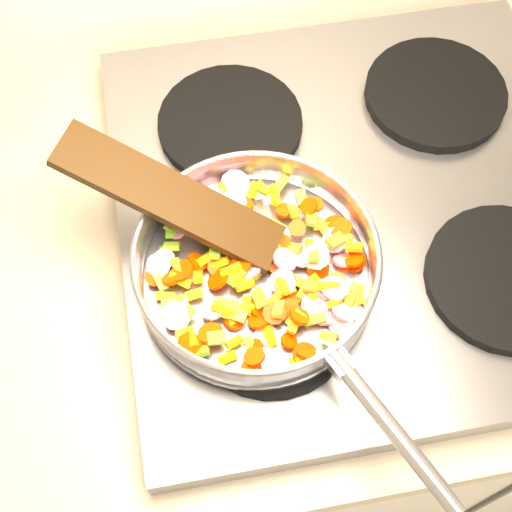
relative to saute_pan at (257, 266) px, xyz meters
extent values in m
cube|color=#939399|center=(0.15, 0.09, -0.07)|extent=(0.60, 0.60, 0.04)
cylinder|color=black|center=(0.01, -0.05, -0.04)|extent=(0.19, 0.19, 0.02)
cylinder|color=black|center=(0.29, -0.05, -0.04)|extent=(0.19, 0.19, 0.02)
cylinder|color=black|center=(0.01, 0.23, -0.04)|extent=(0.19, 0.19, 0.02)
cylinder|color=black|center=(0.29, 0.23, -0.04)|extent=(0.19, 0.19, 0.02)
cylinder|color=#9E9EA5|center=(0.00, 0.00, -0.03)|extent=(0.27, 0.27, 0.01)
torus|color=#9E9EA5|center=(0.00, 0.00, 0.00)|extent=(0.32, 0.32, 0.05)
torus|color=#9E9EA5|center=(0.00, 0.00, 0.02)|extent=(0.28, 0.28, 0.01)
cylinder|color=#9E9EA5|center=(0.10, -0.21, 0.02)|extent=(0.10, 0.18, 0.02)
cube|color=#9E9EA5|center=(0.06, -0.13, 0.01)|extent=(0.03, 0.04, 0.02)
cylinder|color=#FB3300|center=(0.03, -0.05, -0.02)|extent=(0.03, 0.02, 0.02)
cylinder|color=red|center=(-0.01, -0.04, -0.02)|extent=(0.04, 0.04, 0.02)
cylinder|color=red|center=(-0.03, 0.12, -0.02)|extent=(0.05, 0.05, 0.01)
cylinder|color=#FB3300|center=(0.08, 0.07, -0.01)|extent=(0.02, 0.02, 0.01)
cylinder|color=#FB3300|center=(-0.02, 0.09, -0.01)|extent=(0.03, 0.03, 0.01)
cube|color=#6D9F20|center=(-0.10, 0.05, -0.02)|extent=(0.02, 0.02, 0.02)
cube|color=yellow|center=(-0.04, 0.02, -0.01)|extent=(0.02, 0.01, 0.02)
cube|color=yellow|center=(0.03, -0.02, -0.01)|extent=(0.02, 0.03, 0.02)
cube|color=yellow|center=(0.06, 0.07, -0.01)|extent=(0.01, 0.02, 0.01)
cylinder|color=red|center=(-0.01, 0.11, 0.00)|extent=(0.05, 0.05, 0.03)
cube|color=#6D9F20|center=(-0.08, -0.08, -0.01)|extent=(0.02, 0.02, 0.02)
cube|color=#6D9F20|center=(-0.02, 0.03, -0.02)|extent=(0.02, 0.02, 0.01)
cylinder|color=#FB3300|center=(0.00, -0.04, -0.02)|extent=(0.03, 0.03, 0.02)
cylinder|color=#FB3300|center=(0.01, -0.06, -0.01)|extent=(0.03, 0.03, 0.01)
cylinder|color=red|center=(0.10, 0.00, -0.02)|extent=(0.04, 0.03, 0.02)
cylinder|color=#FB3300|center=(0.08, -0.03, -0.01)|extent=(0.03, 0.03, 0.01)
cylinder|color=#FB3300|center=(0.03, -0.06, -0.02)|extent=(0.04, 0.03, 0.02)
cube|color=yellow|center=(-0.04, -0.08, -0.01)|extent=(0.02, 0.02, 0.01)
cube|color=#6D9F20|center=(0.00, 0.04, -0.01)|extent=(0.01, 0.02, 0.02)
cylinder|color=red|center=(0.10, 0.02, -0.01)|extent=(0.04, 0.04, 0.02)
cube|color=yellow|center=(-0.08, -0.07, 0.00)|extent=(0.01, 0.02, 0.01)
cube|color=#6D9F20|center=(0.10, -0.05, -0.01)|extent=(0.02, 0.02, 0.02)
cylinder|color=#FB3300|center=(0.02, -0.09, -0.02)|extent=(0.02, 0.03, 0.02)
cube|color=yellow|center=(-0.10, 0.03, -0.01)|extent=(0.01, 0.02, 0.01)
cylinder|color=#FB3300|center=(0.02, -0.05, -0.02)|extent=(0.03, 0.03, 0.02)
cube|color=yellow|center=(0.02, 0.10, 0.00)|extent=(0.02, 0.03, 0.01)
cube|color=yellow|center=(-0.05, -0.09, -0.02)|extent=(0.02, 0.01, 0.01)
cylinder|color=red|center=(-0.07, 0.09, -0.02)|extent=(0.04, 0.04, 0.01)
cylinder|color=red|center=(-0.04, 0.07, 0.00)|extent=(0.05, 0.05, 0.02)
cylinder|color=#FB3300|center=(0.04, 0.07, -0.01)|extent=(0.02, 0.02, 0.01)
cylinder|color=#FB3300|center=(-0.02, 0.06, -0.01)|extent=(0.03, 0.04, 0.03)
cube|color=#6D9F20|center=(0.07, 0.00, -0.01)|extent=(0.02, 0.02, 0.01)
cube|color=#6D9F20|center=(-0.09, 0.05, -0.01)|extent=(0.02, 0.02, 0.01)
cube|color=yellow|center=(0.09, 0.04, -0.02)|extent=(0.02, 0.02, 0.02)
cube|color=#6D9F20|center=(0.07, 0.05, -0.01)|extent=(0.02, 0.02, 0.01)
cube|color=#6D9F20|center=(-0.09, -0.04, -0.01)|extent=(0.03, 0.03, 0.02)
cylinder|color=#FB3300|center=(0.06, 0.01, -0.02)|extent=(0.03, 0.03, 0.02)
cube|color=#6D9F20|center=(-0.04, 0.03, 0.00)|extent=(0.02, 0.02, 0.01)
cube|color=yellow|center=(0.03, -0.11, -0.01)|extent=(0.02, 0.01, 0.02)
cylinder|color=#FB3300|center=(0.03, -0.11, -0.01)|extent=(0.03, 0.03, 0.02)
cube|color=#6D9F20|center=(-0.09, 0.07, 0.00)|extent=(0.02, 0.02, 0.01)
cube|color=yellow|center=(-0.02, -0.04, -0.01)|extent=(0.03, 0.02, 0.01)
cube|color=yellow|center=(-0.08, -0.08, -0.02)|extent=(0.01, 0.03, 0.01)
cube|color=yellow|center=(-0.07, 0.01, -0.02)|extent=(0.01, 0.03, 0.02)
cube|color=yellow|center=(0.05, -0.07, -0.01)|extent=(0.02, 0.01, 0.01)
cube|color=#6D9F20|center=(-0.03, -0.05, -0.01)|extent=(0.02, 0.02, 0.01)
cylinder|color=red|center=(-0.08, 0.07, -0.01)|extent=(0.03, 0.04, 0.03)
cube|color=#6D9F20|center=(-0.09, 0.07, -0.01)|extent=(0.02, 0.02, 0.02)
cylinder|color=red|center=(-0.06, -0.04, -0.01)|extent=(0.03, 0.03, 0.01)
cylinder|color=#FB3300|center=(-0.04, 0.02, -0.02)|extent=(0.03, 0.03, 0.01)
cube|color=yellow|center=(0.09, 0.05, -0.02)|extent=(0.02, 0.01, 0.01)
cylinder|color=#FB3300|center=(0.06, 0.04, -0.01)|extent=(0.03, 0.03, 0.01)
cylinder|color=red|center=(-0.04, 0.10, -0.01)|extent=(0.03, 0.03, 0.03)
cube|color=#6D9F20|center=(-0.05, 0.06, -0.02)|extent=(0.02, 0.02, 0.01)
cube|color=yellow|center=(0.06, -0.04, -0.01)|extent=(0.02, 0.02, 0.01)
cylinder|color=#FB3300|center=(-0.05, 0.00, -0.01)|extent=(0.03, 0.03, 0.02)
cube|color=#6D9F20|center=(0.07, 0.09, -0.02)|extent=(0.01, 0.02, 0.01)
cube|color=yellow|center=(-0.04, -0.05, -0.02)|extent=(0.02, 0.02, 0.01)
cylinder|color=red|center=(0.06, -0.05, -0.02)|extent=(0.04, 0.04, 0.02)
cube|color=yellow|center=(-0.03, 0.09, 0.00)|extent=(0.02, 0.02, 0.01)
cube|color=yellow|center=(-0.01, -0.03, -0.02)|extent=(0.02, 0.02, 0.01)
cube|color=yellow|center=(0.00, -0.08, -0.02)|extent=(0.02, 0.02, 0.02)
cylinder|color=red|center=(-0.11, 0.02, -0.01)|extent=(0.04, 0.04, 0.02)
cylinder|color=red|center=(-0.01, 0.09, -0.01)|extent=(0.05, 0.05, 0.02)
cube|color=yellow|center=(-0.02, -0.01, 0.00)|extent=(0.02, 0.02, 0.02)
cube|color=#6D9F20|center=(0.01, 0.11, -0.01)|extent=(0.02, 0.02, 0.01)
cylinder|color=red|center=(-0.01, 0.01, -0.01)|extent=(0.04, 0.05, 0.02)
cylinder|color=#FB3300|center=(-0.10, 0.01, -0.01)|extent=(0.02, 0.02, 0.02)
cube|color=yellow|center=(0.02, -0.03, 0.00)|extent=(0.01, 0.02, 0.01)
cube|color=#6D9F20|center=(0.05, -0.03, 0.00)|extent=(0.02, 0.01, 0.01)
cube|color=#6D9F20|center=(0.06, -0.09, -0.01)|extent=(0.02, 0.02, 0.01)
cylinder|color=red|center=(-0.10, -0.04, -0.01)|extent=(0.05, 0.04, 0.02)
cylinder|color=red|center=(0.09, -0.07, -0.01)|extent=(0.04, 0.04, 0.02)
cube|color=yellow|center=(0.07, -0.04, 0.00)|extent=(0.03, 0.01, 0.02)
cube|color=yellow|center=(-0.05, -0.04, -0.01)|extent=(0.03, 0.02, 0.02)
cylinder|color=#FB3300|center=(-0.02, -0.09, -0.02)|extent=(0.02, 0.02, 0.01)
cylinder|color=#FB3300|center=(0.11, -0.01, -0.01)|extent=(0.03, 0.03, 0.02)
cylinder|color=#FB3300|center=(0.07, -0.01, -0.02)|extent=(0.04, 0.03, 0.03)
cylinder|color=red|center=(-0.04, 0.10, 0.00)|extent=(0.04, 0.04, 0.02)
cylinder|color=#FB3300|center=(-0.02, 0.01, -0.02)|extent=(0.03, 0.03, 0.01)
cube|color=#6D9F20|center=(-0.09, 0.02, -0.01)|extent=(0.02, 0.03, 0.01)
cube|color=yellow|center=(-0.11, 0.02, -0.02)|extent=(0.02, 0.03, 0.01)
cylinder|color=#FB3300|center=(0.03, -0.04, -0.02)|extent=(0.03, 0.03, 0.01)
cylinder|color=#FB3300|center=(0.10, 0.05, -0.02)|extent=(0.04, 0.04, 0.01)
cylinder|color=#FB3300|center=(0.02, 0.01, -0.02)|extent=(0.03, 0.03, 0.01)
cube|color=yellow|center=(0.05, 0.11, -0.01)|extent=(0.03, 0.03, 0.01)
cube|color=#6D9F20|center=(-0.08, -0.07, -0.02)|extent=(0.02, 0.03, 0.02)
cube|color=#6D9F20|center=(-0.11, -0.04, -0.02)|extent=(0.02, 0.03, 0.01)
cube|color=#6D9F20|center=(0.03, -0.07, -0.01)|extent=(0.02, 0.02, 0.02)
cube|color=yellow|center=(-0.11, -0.01, -0.02)|extent=(0.02, 0.01, 0.02)
cube|color=#6D9F20|center=(-0.04, -0.04, -0.01)|extent=(0.02, 0.02, 0.01)
cube|color=yellow|center=(-0.02, -0.02, -0.01)|extent=(0.02, 0.02, 0.01)
cube|color=#6D9F20|center=(-0.10, -0.02, -0.02)|extent=(0.02, 0.01, 0.01)
cube|color=yellow|center=(0.06, -0.02, -0.01)|extent=(0.02, 0.02, 0.02)
cube|color=yellow|center=(-0.09, 0.00, -0.01)|extent=(0.03, 0.03, 0.01)
cylinder|color=#FB3300|center=(0.03, 0.03, -0.02)|extent=(0.02, 0.03, 0.01)
cube|color=yellow|center=(0.02, 0.02, -0.01)|extent=(0.02, 0.02, 0.01)
cube|color=#6D9F20|center=(-0.09, -0.06, -0.02)|extent=(0.02, 0.01, 0.02)
cylinder|color=#FB3300|center=(-0.02, 0.01, 0.00)|extent=(0.03, 0.03, 0.02)
cube|color=#6D9F20|center=(0.01, -0.05, -0.02)|extent=(0.01, 0.02, 0.02)
cylinder|color=#FB3300|center=(-0.11, 0.01, -0.01)|extent=(0.03, 0.03, 0.02)
cube|color=#6D9F20|center=(-0.10, -0.02, -0.01)|extent=(0.02, 0.02, 0.01)
cube|color=#6D9F20|center=(-0.04, -0.04, -0.01)|extent=(0.03, 0.02, 0.01)
cylinder|color=#FB3300|center=(0.07, 0.00, -0.02)|extent=(0.03, 0.03, 0.02)
cube|color=yellow|center=(0.03, -0.07, -0.01)|extent=(0.02, 0.03, 0.01)
cube|color=yellow|center=(0.05, -0.03, -0.01)|extent=(0.02, 0.02, 0.01)
cylinder|color=red|center=(0.06, -0.06, -0.02)|extent=(0.04, 0.04, 0.01)
cube|color=#6D9F20|center=(0.04, -0.06, -0.02)|extent=(0.02, 0.02, 0.01)
cube|color=#6D9F20|center=(0.09, 0.02, 0.00)|extent=(0.03, 0.02, 0.01)
cylinder|color=#FB3300|center=(-0.04, -0.05, -0.02)|extent=(0.03, 0.03, 0.01)
cylinder|color=#FB3300|center=(0.03, -0.11, -0.01)|extent=(0.03, 0.03, 0.02)
cylinder|color=red|center=(0.07, -0.04, -0.01)|extent=(0.04, 0.04, 0.01)
cube|color=yellow|center=(0.02, 0.11, -0.01)|extent=(0.02, 0.02, 0.02)
cylinder|color=red|center=(0.04, -0.11, -0.01)|extent=(0.03, 0.03, 0.03)
cylinder|color=red|center=(-0.10, -0.04, -0.01)|extent=(0.04, 0.03, 0.02)
cube|color=yellow|center=(0.08, -0.05, -0.01)|extent=(0.02, 0.02, 0.02)
cylinder|color=#FB3300|center=(0.10, -0.06, -0.02)|extent=(0.03, 0.03, 0.02)
cylinder|color=#FB3300|center=(0.11, 0.00, -0.02)|extent=(0.03, 0.04, 0.03)
cube|color=yellow|center=(0.01, 0.11, -0.01)|extent=(0.01, 0.02, 0.01)
cube|color=yellow|center=(0.00, 0.00, -0.02)|extent=(0.02, 0.02, 0.02)
cylinder|color=#FB3300|center=(0.00, 0.06, -0.02)|extent=(0.03, 0.03, 0.01)
cylinder|color=#FB3300|center=(0.10, 0.03, 0.00)|extent=(0.04, 0.04, 0.02)
cube|color=yellow|center=(-0.02, 0.11, -0.01)|extent=(0.02, 0.03, 0.02)
cylinder|color=#FB3300|center=(0.03, -0.07, 0.00)|extent=(0.03, 0.03, 0.02)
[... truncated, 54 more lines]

